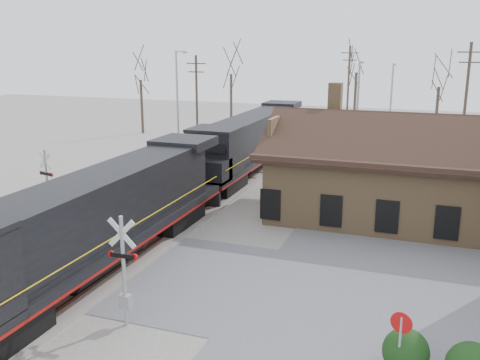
# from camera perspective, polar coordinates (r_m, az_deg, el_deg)

# --- Properties ---
(ground) EXTENTS (140.00, 140.00, 0.00)m
(ground) POSITION_cam_1_polar(r_m,az_deg,el_deg) (26.55, -13.55, -8.79)
(ground) COLOR #A5A095
(ground) RESTS_ON ground
(road) EXTENTS (60.00, 9.00, 0.03)m
(road) POSITION_cam_1_polar(r_m,az_deg,el_deg) (26.54, -13.55, -8.76)
(road) COLOR #5D5D61
(road) RESTS_ON ground
(track_main) EXTENTS (3.40, 90.00, 0.24)m
(track_main) POSITION_cam_1_polar(r_m,az_deg,el_deg) (39.17, -1.52, -0.74)
(track_main) COLOR #A5A095
(track_main) RESTS_ON ground
(track_siding) EXTENTS (3.40, 90.00, 0.24)m
(track_siding) POSITION_cam_1_polar(r_m,az_deg,el_deg) (40.98, -7.39, -0.18)
(track_siding) COLOR #A5A095
(track_siding) RESTS_ON ground
(depot) EXTENTS (15.20, 9.31, 7.90)m
(depot) POSITION_cam_1_polar(r_m,az_deg,el_deg) (33.19, 16.11, 0.09)
(depot) COLOR #99774F
(depot) RESTS_ON ground
(locomotive_lead) EXTENTS (3.21, 21.52, 4.78)m
(locomotive_lead) POSITION_cam_1_polar(r_m,az_deg,el_deg) (24.48, -15.88, -4.65)
(locomotive_lead) COLOR black
(locomotive_lead) RESTS_ON ground
(locomotive_trailing) EXTENTS (3.21, 21.52, 4.53)m
(locomotive_trailing) POSITION_cam_1_polar(r_m,az_deg,el_deg) (43.44, 0.99, 4.07)
(locomotive_trailing) COLOR black
(locomotive_trailing) RESTS_ON ground
(crossbuck_near) EXTENTS (1.22, 0.32, 4.29)m
(crossbuck_near) POSITION_cam_1_polar(r_m,az_deg,el_deg) (20.33, -12.26, -9.94)
(crossbuck_near) COLOR #A5A8AD
(crossbuck_near) RESTS_ON ground
(crossbuck_far) EXTENTS (1.18, 0.36, 4.19)m
(crossbuck_far) POSITION_cam_1_polar(r_m,az_deg,el_deg) (34.07, -19.85, -0.62)
(crossbuck_far) COLOR #A5A8AD
(crossbuck_far) RESTS_ON ground
(do_not_enter_sign) EXTENTS (0.68, 0.24, 2.35)m
(do_not_enter_sign) POSITION_cam_1_polar(r_m,az_deg,el_deg) (17.72, 16.75, -15.44)
(do_not_enter_sign) COLOR #A5A8AD
(do_not_enter_sign) RESTS_ON ground
(hedge_a) EXTENTS (1.48, 1.48, 1.48)m
(hedge_a) POSITION_cam_1_polar(r_m,az_deg,el_deg) (18.61, 17.26, -17.07)
(hedge_a) COLOR black
(hedge_a) RESTS_ON ground
(streetlight_a) EXTENTS (0.25, 2.04, 9.74)m
(streetlight_a) POSITION_cam_1_polar(r_m,az_deg,el_deg) (44.81, -6.61, 8.04)
(streetlight_a) COLOR #A5A8AD
(streetlight_a) RESTS_ON ground
(streetlight_b) EXTENTS (0.25, 2.04, 8.94)m
(streetlight_b) POSITION_cam_1_polar(r_m,az_deg,el_deg) (44.84, 12.42, 7.28)
(streetlight_b) COLOR #A5A8AD
(streetlight_b) RESTS_ON ground
(streetlight_c) EXTENTS (0.25, 2.04, 8.49)m
(streetlight_c) POSITION_cam_1_polar(r_m,az_deg,el_deg) (53.23, 15.80, 7.89)
(streetlight_c) COLOR #A5A8AD
(streetlight_c) RESTS_ON ground
(utility_pole_a) EXTENTS (2.00, 0.24, 9.20)m
(utility_pole_a) POSITION_cam_1_polar(r_m,az_deg,el_deg) (53.20, -4.64, 8.42)
(utility_pole_a) COLOR #382D23
(utility_pole_a) RESTS_ON ground
(utility_pole_b) EXTENTS (2.00, 0.24, 10.05)m
(utility_pole_b) POSITION_cam_1_polar(r_m,az_deg,el_deg) (63.77, 11.46, 9.55)
(utility_pole_b) COLOR #382D23
(utility_pole_b) RESTS_ON ground
(utility_pole_c) EXTENTS (2.00, 0.24, 10.41)m
(utility_pole_c) POSITION_cam_1_polar(r_m,az_deg,el_deg) (47.71, 22.89, 7.42)
(utility_pole_c) COLOR #382D23
(utility_pole_c) RESTS_ON ground
(tree_a) EXTENTS (4.15, 4.15, 10.16)m
(tree_a) POSITION_cam_1_polar(r_m,az_deg,el_deg) (63.77, -10.60, 11.37)
(tree_a) COLOR #382D23
(tree_a) RESTS_ON ground
(tree_b) EXTENTS (4.54, 4.54, 11.13)m
(tree_b) POSITION_cam_1_polar(r_m,az_deg,el_deg) (64.10, -0.97, 12.24)
(tree_b) COLOR #382D23
(tree_b) RESTS_ON ground
(tree_c) EXTENTS (4.63, 4.63, 11.34)m
(tree_c) POSITION_cam_1_polar(r_m,az_deg,el_deg) (66.27, 12.36, 12.13)
(tree_c) COLOR #382D23
(tree_c) RESTS_ON ground
(tree_d) EXTENTS (3.92, 3.92, 9.59)m
(tree_d) POSITION_cam_1_polar(r_m,az_deg,el_deg) (60.47, 20.53, 10.19)
(tree_d) COLOR #382D23
(tree_d) RESTS_ON ground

